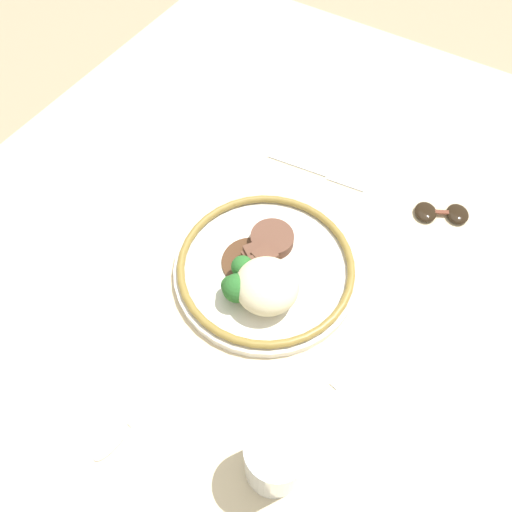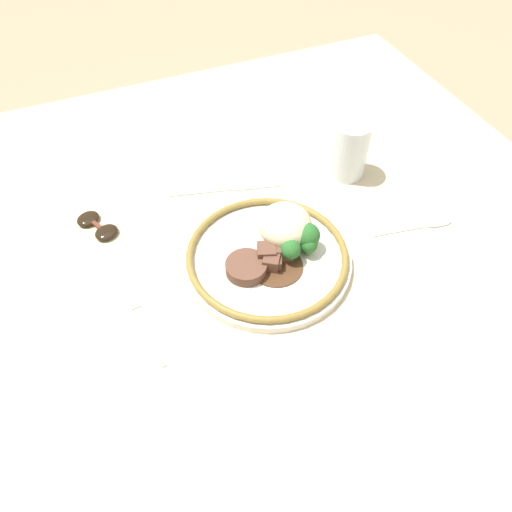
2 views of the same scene
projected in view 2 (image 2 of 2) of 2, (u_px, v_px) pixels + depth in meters
ground_plane at (241, 267)px, 0.90m from camera, size 8.00×8.00×0.00m
dining_table at (241, 259)px, 0.88m from camera, size 1.30×1.21×0.04m
plate at (272, 251)px, 0.84m from camera, size 0.29×0.29×0.08m
juice_glass at (349, 152)px, 0.97m from camera, size 0.07×0.07×0.11m
fork at (138, 311)px, 0.79m from camera, size 0.03×0.19×0.00m
knife at (231, 189)px, 0.97m from camera, size 0.22×0.06×0.00m
spoon at (429, 225)px, 0.91m from camera, size 0.15×0.04×0.01m
sunglasses at (97, 225)px, 0.90m from camera, size 0.08×0.10×0.01m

